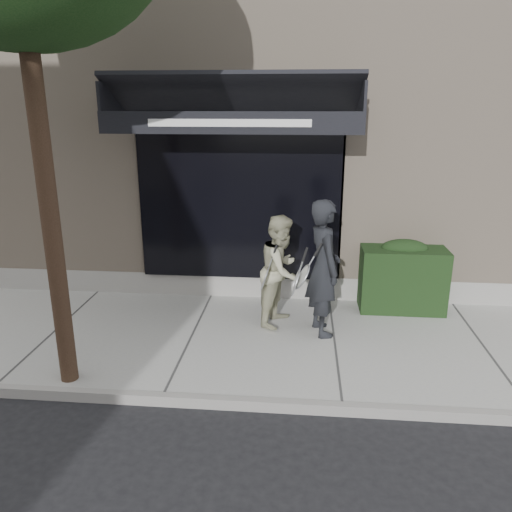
# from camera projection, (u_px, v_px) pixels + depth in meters

# --- Properties ---
(ground) EXTENTS (80.00, 80.00, 0.00)m
(ground) POSITION_uv_depth(u_px,v_px,m) (334.00, 348.00, 6.94)
(ground) COLOR black
(ground) RESTS_ON ground
(sidewalk) EXTENTS (20.00, 3.00, 0.12)m
(sidewalk) POSITION_uv_depth(u_px,v_px,m) (334.00, 344.00, 6.92)
(sidewalk) COLOR #999994
(sidewalk) RESTS_ON ground
(curb) EXTENTS (20.00, 0.10, 0.14)m
(curb) POSITION_uv_depth(u_px,v_px,m) (342.00, 409.00, 5.44)
(curb) COLOR gray
(curb) RESTS_ON ground
(building_facade) EXTENTS (14.30, 8.04, 5.64)m
(building_facade) POSITION_uv_depth(u_px,v_px,m) (327.00, 128.00, 10.85)
(building_facade) COLOR #B8A38C
(building_facade) RESTS_ON ground
(hedge) EXTENTS (1.30, 0.70, 1.14)m
(hedge) POSITION_uv_depth(u_px,v_px,m) (402.00, 276.00, 7.83)
(hedge) COLOR black
(hedge) RESTS_ON sidewalk
(pedestrian_front) EXTENTS (0.80, 0.89, 1.92)m
(pedestrian_front) POSITION_uv_depth(u_px,v_px,m) (323.00, 268.00, 6.88)
(pedestrian_front) COLOR black
(pedestrian_front) RESTS_ON sidewalk
(pedestrian_back) EXTENTS (0.85, 0.95, 1.64)m
(pedestrian_back) POSITION_uv_depth(u_px,v_px,m) (281.00, 270.00, 7.23)
(pedestrian_back) COLOR #AFAD8C
(pedestrian_back) RESTS_ON sidewalk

